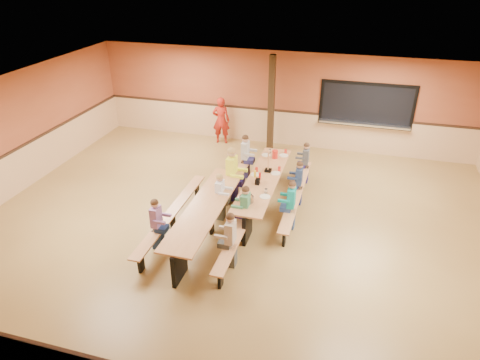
# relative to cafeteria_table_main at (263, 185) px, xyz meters

# --- Properties ---
(ground) EXTENTS (12.00, 12.00, 0.00)m
(ground) POSITION_rel_cafeteria_table_main_xyz_m (-0.35, -1.06, -0.53)
(ground) COLOR olive
(ground) RESTS_ON ground
(room_envelope) EXTENTS (12.04, 10.04, 3.02)m
(room_envelope) POSITION_rel_cafeteria_table_main_xyz_m (-0.35, -1.06, 0.16)
(room_envelope) COLOR brown
(room_envelope) RESTS_ON ground
(kitchen_pass_through) EXTENTS (2.78, 0.28, 1.38)m
(kitchen_pass_through) POSITION_rel_cafeteria_table_main_xyz_m (2.25, 3.90, 0.96)
(kitchen_pass_through) COLOR black
(kitchen_pass_through) RESTS_ON ground
(structural_post) EXTENTS (0.18, 0.18, 3.00)m
(structural_post) POSITION_rel_cafeteria_table_main_xyz_m (-0.55, 3.34, 0.97)
(structural_post) COLOR black
(structural_post) RESTS_ON ground
(cafeteria_table_main) EXTENTS (1.91, 3.70, 0.74)m
(cafeteria_table_main) POSITION_rel_cafeteria_table_main_xyz_m (0.00, 0.00, 0.00)
(cafeteria_table_main) COLOR #BB7A4A
(cafeteria_table_main) RESTS_ON ground
(cafeteria_table_second) EXTENTS (1.91, 3.70, 0.74)m
(cafeteria_table_second) POSITION_rel_cafeteria_table_main_xyz_m (-0.92, -1.61, 0.00)
(cafeteria_table_second) COLOR #BB7A4A
(cafeteria_table_second) RESTS_ON ground
(seated_child_white_left) EXTENTS (0.35, 0.28, 1.16)m
(seated_child_white_left) POSITION_rel_cafeteria_table_main_xyz_m (-0.83, -0.92, 0.05)
(seated_child_white_left) COLOR silver
(seated_child_white_left) RESTS_ON ground
(seated_adult_yellow) EXTENTS (0.46, 0.38, 1.40)m
(seated_adult_yellow) POSITION_rel_cafeteria_table_main_xyz_m (-0.83, 0.03, 0.17)
(seated_adult_yellow) COLOR #F1FF35
(seated_adult_yellow) RESTS_ON ground
(seated_child_grey_left) EXTENTS (0.38, 0.31, 1.23)m
(seated_child_grey_left) POSITION_rel_cafeteria_table_main_xyz_m (-0.83, 1.32, 0.09)
(seated_child_grey_left) COLOR silver
(seated_child_grey_left) RESTS_ON ground
(seated_child_teal_right) EXTENTS (0.36, 0.29, 1.19)m
(seated_child_teal_right) POSITION_rel_cafeteria_table_main_xyz_m (0.83, -0.85, 0.07)
(seated_child_teal_right) COLOR #0F8982
(seated_child_teal_right) RESTS_ON ground
(seated_child_navy_right) EXTENTS (0.34, 0.28, 1.15)m
(seated_child_navy_right) POSITION_rel_cafeteria_table_main_xyz_m (0.83, 0.26, 0.05)
(seated_child_navy_right) COLOR navy
(seated_child_navy_right) RESTS_ON ground
(seated_child_char_right) EXTENTS (0.34, 0.27, 1.14)m
(seated_child_char_right) POSITION_rel_cafeteria_table_main_xyz_m (0.83, 1.46, 0.04)
(seated_child_char_right) COLOR #474A51
(seated_child_char_right) RESTS_ON ground
(seated_child_purple_sec) EXTENTS (0.35, 0.29, 1.18)m
(seated_child_purple_sec) POSITION_rel_cafeteria_table_main_xyz_m (-1.74, -2.37, 0.06)
(seated_child_purple_sec) COLOR #8E619D
(seated_child_purple_sec) RESTS_ON ground
(seated_child_green_sec) EXTENTS (0.36, 0.30, 1.19)m
(seated_child_green_sec) POSITION_rel_cafeteria_table_main_xyz_m (-0.09, -1.37, 0.07)
(seated_child_green_sec) COLOR #3F8257
(seated_child_green_sec) RESTS_ON ground
(seated_child_tan_sec) EXTENTS (0.37, 0.30, 1.21)m
(seated_child_tan_sec) POSITION_rel_cafeteria_table_main_xyz_m (-0.09, -2.50, 0.08)
(seated_child_tan_sec) COLOR #B1A08D
(seated_child_tan_sec) RESTS_ON ground
(standing_woman) EXTENTS (0.61, 0.45, 1.54)m
(standing_woman) POSITION_rel_cafeteria_table_main_xyz_m (-2.23, 3.49, 0.25)
(standing_woman) COLOR #A01D12
(standing_woman) RESTS_ON ground
(punch_pitcher) EXTENTS (0.16, 0.16, 0.22)m
(punch_pitcher) POSITION_rel_cafeteria_table_main_xyz_m (0.03, 1.19, 0.32)
(punch_pitcher) COLOR red
(punch_pitcher) RESTS_ON cafeteria_table_main
(chip_bowl) EXTENTS (0.32, 0.32, 0.15)m
(chip_bowl) POSITION_rel_cafeteria_table_main_xyz_m (-0.11, -1.19, 0.29)
(chip_bowl) COLOR orange
(chip_bowl) RESTS_ON cafeteria_table_main
(napkin_dispenser) EXTENTS (0.10, 0.14, 0.13)m
(napkin_dispenser) POSITION_rel_cafeteria_table_main_xyz_m (-0.07, -0.35, 0.28)
(napkin_dispenser) COLOR black
(napkin_dispenser) RESTS_ON cafeteria_table_main
(condiment_mustard) EXTENTS (0.06, 0.06, 0.17)m
(condiment_mustard) POSITION_rel_cafeteria_table_main_xyz_m (-0.21, -0.02, 0.30)
(condiment_mustard) COLOR yellow
(condiment_mustard) RESTS_ON cafeteria_table_main
(condiment_ketchup) EXTENTS (0.06, 0.06, 0.17)m
(condiment_ketchup) POSITION_rel_cafeteria_table_main_xyz_m (-0.08, -0.09, 0.30)
(condiment_ketchup) COLOR #B2140F
(condiment_ketchup) RESTS_ON cafeteria_table_main
(table_paddle) EXTENTS (0.16, 0.16, 0.56)m
(table_paddle) POSITION_rel_cafeteria_table_main_xyz_m (0.03, 0.37, 0.35)
(table_paddle) COLOR black
(table_paddle) RESTS_ON cafeteria_table_main
(place_settings) EXTENTS (0.65, 3.30, 0.11)m
(place_settings) POSITION_rel_cafeteria_table_main_xyz_m (-0.00, 0.00, 0.27)
(place_settings) COLOR beige
(place_settings) RESTS_ON cafeteria_table_main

